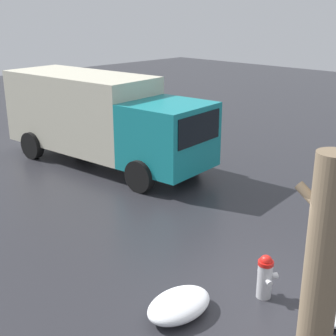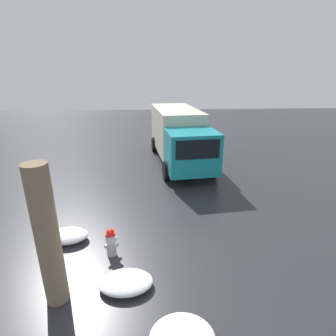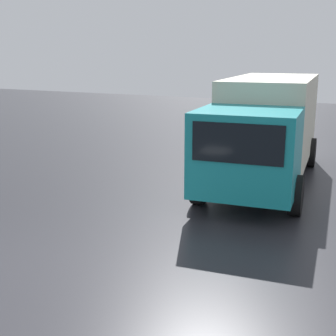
{
  "view_description": "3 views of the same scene",
  "coord_description": "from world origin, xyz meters",
  "px_view_note": "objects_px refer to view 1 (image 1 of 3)",
  "views": [
    {
      "loc": [
        -3.73,
        6.16,
        4.77
      ],
      "look_at": [
        3.44,
        -1.12,
        1.28
      ],
      "focal_mm": 50.0,
      "sensor_mm": 36.0,
      "label": 1
    },
    {
      "loc": [
        -6.03,
        -1.15,
        4.69
      ],
      "look_at": [
        4.54,
        -1.84,
        0.83
      ],
      "focal_mm": 28.0,
      "sensor_mm": 36.0,
      "label": 2
    },
    {
      "loc": [
        -4.64,
        -5.82,
        3.51
      ],
      "look_at": [
        4.3,
        -1.44,
        1.04
      ],
      "focal_mm": 50.0,
      "sensor_mm": 36.0,
      "label": 3
    }
  ],
  "objects_px": {
    "pedestrian": "(142,141)",
    "fire_hydrant": "(265,276)",
    "tree_trunk": "(322,268)",
    "delivery_truck": "(100,116)"
  },
  "relations": [
    {
      "from": "tree_trunk",
      "to": "pedestrian",
      "type": "xyz_separation_m",
      "value": [
        7.83,
        -3.96,
        -0.62
      ]
    },
    {
      "from": "tree_trunk",
      "to": "pedestrian",
      "type": "bearing_deg",
      "value": -26.82
    },
    {
      "from": "delivery_truck",
      "to": "tree_trunk",
      "type": "bearing_deg",
      "value": 63.03
    },
    {
      "from": "pedestrian",
      "to": "delivery_truck",
      "type": "bearing_deg",
      "value": -171.98
    },
    {
      "from": "tree_trunk",
      "to": "pedestrian",
      "type": "relative_size",
      "value": 1.78
    },
    {
      "from": "fire_hydrant",
      "to": "tree_trunk",
      "type": "height_order",
      "value": "tree_trunk"
    },
    {
      "from": "pedestrian",
      "to": "fire_hydrant",
      "type": "bearing_deg",
      "value": -28.99
    },
    {
      "from": "fire_hydrant",
      "to": "delivery_truck",
      "type": "xyz_separation_m",
      "value": [
        7.96,
        -2.65,
        1.13
      ]
    },
    {
      "from": "tree_trunk",
      "to": "delivery_truck",
      "type": "xyz_separation_m",
      "value": [
        9.38,
        -3.63,
        -0.05
      ]
    },
    {
      "from": "tree_trunk",
      "to": "delivery_truck",
      "type": "distance_m",
      "value": 10.06
    }
  ]
}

